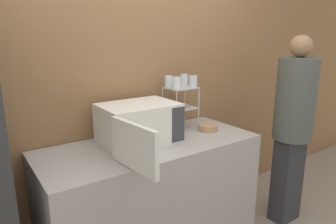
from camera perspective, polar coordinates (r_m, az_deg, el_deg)
wall_back at (r=2.44m, az=-8.13°, el=5.83°), size 8.00×0.06×2.60m
counter at (r=2.40m, az=-3.04°, el=-15.94°), size 1.62×0.69×0.89m
microwave at (r=2.17m, az=-5.60°, el=-2.30°), size 0.58×0.82×0.29m
dish_rack at (r=2.51m, az=2.45°, el=2.51°), size 0.24×0.21×0.35m
glass_front_left at (r=2.39m, az=1.70°, el=5.58°), size 0.07×0.07×0.10m
glass_back_right at (r=2.57m, az=3.13°, el=6.17°), size 0.07×0.07×0.10m
glass_front_right at (r=2.48m, az=4.81°, el=5.85°), size 0.07×0.07×0.10m
glass_back_left at (r=2.48m, az=0.12°, el=5.90°), size 0.07×0.07×0.10m
bowl at (r=2.51m, az=7.64°, el=-2.97°), size 0.16×0.16×0.05m
person at (r=2.79m, az=22.71°, el=-1.68°), size 0.33×0.33×1.66m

